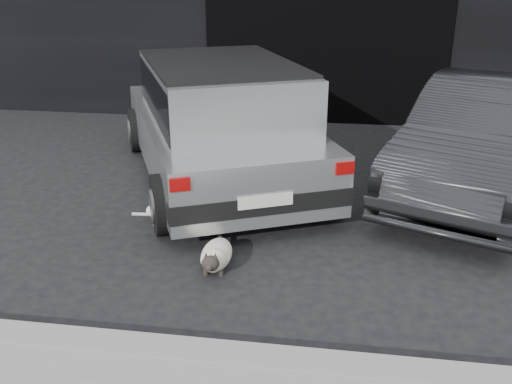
# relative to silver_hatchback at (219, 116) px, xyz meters

# --- Properties ---
(ground) EXTENTS (80.00, 80.00, 0.00)m
(ground) POSITION_rel_silver_hatchback_xyz_m (0.16, -0.95, -0.82)
(ground) COLOR black
(ground) RESTS_ON ground
(garage_opening) EXTENTS (4.00, 0.10, 2.60)m
(garage_opening) POSITION_rel_silver_hatchback_xyz_m (1.16, 3.04, 0.48)
(garage_opening) COLOR black
(garage_opening) RESTS_ON ground
(curb) EXTENTS (18.00, 0.25, 0.12)m
(curb) POSITION_rel_silver_hatchback_xyz_m (1.16, -3.55, -0.76)
(curb) COLOR gray
(curb) RESTS_ON ground
(silver_hatchback) EXTENTS (3.36, 4.46, 1.50)m
(silver_hatchback) POSITION_rel_silver_hatchback_xyz_m (0.00, 0.00, 0.00)
(silver_hatchback) COLOR #ABAEB0
(silver_hatchback) RESTS_ON ground
(second_car) EXTENTS (2.83, 4.24, 1.32)m
(second_car) POSITION_rel_silver_hatchback_xyz_m (3.14, 0.10, -0.16)
(second_car) COLOR black
(second_car) RESTS_ON ground
(cat_siamese) EXTENTS (0.29, 0.81, 0.28)m
(cat_siamese) POSITION_rel_silver_hatchback_xyz_m (0.43, -2.26, -0.69)
(cat_siamese) COLOR beige
(cat_siamese) RESTS_ON ground
(cat_white) EXTENTS (0.69, 0.29, 0.32)m
(cat_white) POSITION_rel_silver_hatchback_xyz_m (-0.24, -1.39, -0.66)
(cat_white) COLOR silver
(cat_white) RESTS_ON ground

